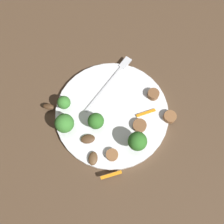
{
  "coord_description": "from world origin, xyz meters",
  "views": [
    {
      "loc": [
        -0.14,
        -0.15,
        0.55
      ],
      "look_at": [
        0.0,
        0.0,
        0.01
      ],
      "focal_mm": 39.36,
      "sensor_mm": 36.0,
      "label": 1
    }
  ],
  "objects": [
    {
      "name": "mushroom_1",
      "position": [
        -0.1,
        -0.05,
        0.02
      ],
      "size": [
        0.04,
        0.03,
        0.01
      ],
      "primitive_type": "ellipsoid",
      "rotation": [
        0.0,
        0.0,
        0.73
      ],
      "color": "brown",
      "rests_on": "plate"
    },
    {
      "name": "sausage_slice_2",
      "position": [
        0.02,
        -0.07,
        0.02
      ],
      "size": [
        0.04,
        0.04,
        0.01
      ],
      "primitive_type": "cylinder",
      "rotation": [
        0.0,
        0.0,
        2.61
      ],
      "color": "brown",
      "rests_on": "plate"
    },
    {
      "name": "fork",
      "position": [
        0.06,
        0.06,
        0.02
      ],
      "size": [
        0.18,
        0.05,
        0.0
      ],
      "rotation": [
        0.0,
        0.0,
        0.2
      ],
      "color": "silver",
      "rests_on": "plate"
    },
    {
      "name": "sausage_slice_1",
      "position": [
        -0.07,
        -0.08,
        0.02
      ],
      "size": [
        0.03,
        0.03,
        0.01
      ],
      "primitive_type": "cylinder",
      "rotation": [
        0.0,
        0.0,
        2.78
      ],
      "color": "brown",
      "rests_on": "plate"
    },
    {
      "name": "broccoli_floret_1",
      "position": [
        -0.07,
        0.08,
        0.04
      ],
      "size": [
        0.03,
        0.03,
        0.04
      ],
      "color": "#408630",
      "rests_on": "plate"
    },
    {
      "name": "sausage_slice_3",
      "position": [
        0.1,
        -0.04,
        0.02
      ],
      "size": [
        0.04,
        0.04,
        0.02
      ],
      "primitive_type": "cylinder",
      "rotation": [
        0.0,
        0.0,
        2.2
      ],
      "color": "brown",
      "rests_on": "plate"
    },
    {
      "name": "mushroom_0",
      "position": [
        -0.08,
        -0.01,
        0.02
      ],
      "size": [
        0.04,
        0.04,
        0.01
      ],
      "primitive_type": "ellipsoid",
      "rotation": [
        0.0,
        0.0,
        5.68
      ],
      "color": "#4C331E",
      "rests_on": "plate"
    },
    {
      "name": "plate",
      "position": [
        0.0,
        0.0,
        0.01
      ],
      "size": [
        0.27,
        0.27,
        0.01
      ],
      "primitive_type": "cylinder",
      "color": "white",
      "rests_on": "ground_plane"
    },
    {
      "name": "pepper_strip_0",
      "position": [
        0.06,
        -0.06,
        0.02
      ],
      "size": [
        0.05,
        0.02,
        0.0
      ],
      "primitive_type": "cube",
      "rotation": [
        0.0,
        0.0,
        5.87
      ],
      "color": "orange",
      "rests_on": "plate"
    },
    {
      "name": "broccoli_floret_2",
      "position": [
        -0.02,
        -0.09,
        0.05
      ],
      "size": [
        0.04,
        0.04,
        0.06
      ],
      "color": "#347525",
      "rests_on": "plate"
    },
    {
      "name": "ground_plane",
      "position": [
        0.0,
        0.0,
        0.0
      ],
      "size": [
        1.4,
        1.4,
        0.0
      ],
      "primitive_type": "plane",
      "color": "#4C3826"
    },
    {
      "name": "broccoli_floret_0",
      "position": [
        -0.05,
        0.0,
        0.04
      ],
      "size": [
        0.04,
        0.04,
        0.05
      ],
      "color": "#347525",
      "rests_on": "plate"
    },
    {
      "name": "sausage_slice_0",
      "position": [
        0.09,
        -0.1,
        0.02
      ],
      "size": [
        0.03,
        0.03,
        0.01
      ],
      "primitive_type": "cylinder",
      "rotation": [
        0.0,
        0.0,
        0.24
      ],
      "color": "brown",
      "rests_on": "plate"
    },
    {
      "name": "broccoli_floret_3",
      "position": [
        -0.1,
        0.04,
        0.05
      ],
      "size": [
        0.04,
        0.04,
        0.05
      ],
      "color": "#408630",
      "rests_on": "plate"
    },
    {
      "name": "mushroom_2",
      "position": [
        -0.1,
        0.11,
        0.02
      ],
      "size": [
        0.03,
        0.03,
        0.01
      ],
      "primitive_type": "ellipsoid",
      "rotation": [
        0.0,
        0.0,
        2.25
      ],
      "color": "#422B19",
      "rests_on": "plate"
    },
    {
      "name": "pepper_strip_1",
      "position": [
        -0.1,
        -0.1,
        0.02
      ],
      "size": [
        0.04,
        0.03,
        0.0
      ],
      "primitive_type": "cube",
      "rotation": [
        0.0,
        0.0,
        2.68
      ],
      "color": "orange",
      "rests_on": "plate"
    }
  ]
}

